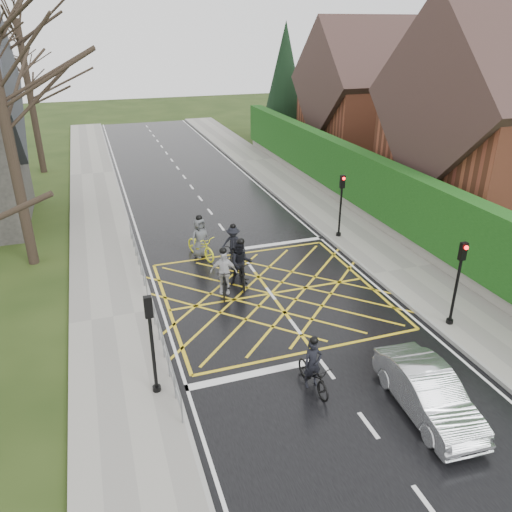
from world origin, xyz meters
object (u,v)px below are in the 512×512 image
cyclist_mid (234,248)px  cyclist_lead (201,243)px  cyclist_rear (313,372)px  car (428,392)px  cyclist_back (241,268)px  cyclist_front (224,277)px

cyclist_mid → cyclist_lead: 1.58m
cyclist_rear → car: bearing=-41.8°
cyclist_rear → cyclist_lead: cyclist_lead is taller
cyclist_back → car: bearing=-62.1°
cyclist_back → cyclist_mid: size_ratio=1.08×
cyclist_rear → cyclist_back: size_ratio=0.85×
cyclist_back → cyclist_mid: 2.25m
cyclist_front → cyclist_lead: bearing=108.8°
cyclist_mid → cyclist_front: bearing=-90.5°
car → cyclist_front: bearing=116.9°
cyclist_mid → cyclist_front: (-1.17, -2.70, 0.07)m
cyclist_mid → cyclist_lead: (-1.28, 0.91, 0.05)m
cyclist_back → car: cyclist_back is taller
cyclist_front → car: size_ratio=0.52×
cyclist_lead → cyclist_back: bearing=-93.2°
cyclist_lead → cyclist_front: bearing=-108.5°
cyclist_mid → cyclist_rear: bearing=-68.6°
cyclist_back → cyclist_front: (-0.85, -0.48, -0.05)m
cyclist_front → cyclist_lead: size_ratio=0.92×
cyclist_rear → cyclist_mid: bearing=84.0°
cyclist_rear → cyclist_back: bearing=86.2°
cyclist_rear → cyclist_front: (-0.95, 6.23, 0.17)m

